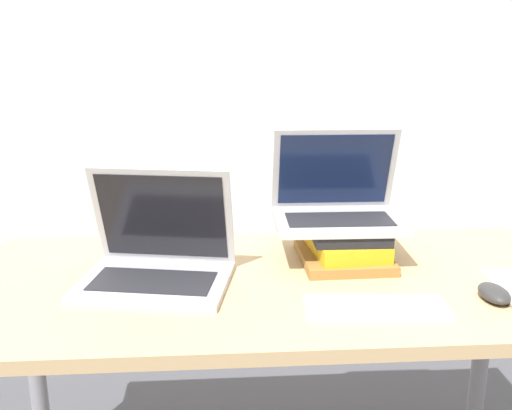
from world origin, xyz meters
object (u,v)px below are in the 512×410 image
wireless_keyboard (376,307)px  mouse (494,293)px  laptop_on_books (337,203)px  laptop_left (158,259)px  book_stack (345,244)px

wireless_keyboard → mouse: mouse is taller
laptop_on_books → mouse: laptop_on_books is taller
laptop_left → book_stack: (0.46, 0.10, -0.01)m
book_stack → mouse: size_ratio=2.46×
wireless_keyboard → laptop_left: bearing=157.8°
laptop_on_books → wireless_keyboard: bearing=-86.1°
laptop_left → mouse: size_ratio=3.75×
laptop_left → mouse: bearing=-12.1°
laptop_left → laptop_on_books: bearing=16.9°
laptop_left → wireless_keyboard: (0.46, -0.19, -0.05)m
laptop_left → wireless_keyboard: 0.50m
laptop_left → mouse: 0.75m
book_stack → laptop_on_books: size_ratio=0.77×
wireless_keyboard → mouse: 0.27m
mouse → laptop_on_books: bearing=134.7°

